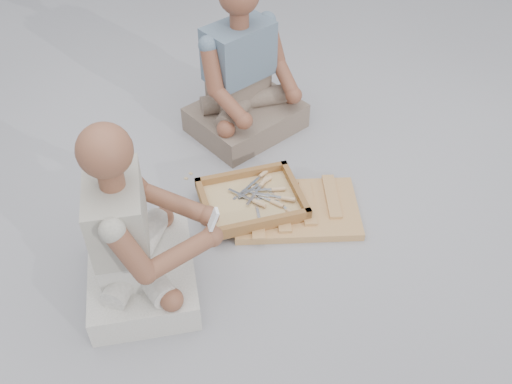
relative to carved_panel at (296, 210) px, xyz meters
name	(u,v)px	position (x,y,z in m)	size (l,w,h in m)	color
ground	(271,270)	(-0.25, -0.30, -0.02)	(60.00, 60.00, 0.00)	#9D9DA2
carved_panel	(296,210)	(0.00, 0.00, 0.00)	(0.62, 0.41, 0.04)	olive
tool_tray	(252,200)	(-0.20, 0.10, 0.04)	(0.52, 0.43, 0.06)	brown
chisel_0	(261,185)	(-0.12, 0.17, 0.06)	(0.17, 0.16, 0.02)	silver
chisel_1	(273,202)	(-0.11, 0.04, 0.05)	(0.15, 0.19, 0.02)	silver
chisel_2	(277,195)	(-0.07, 0.09, 0.05)	(0.13, 0.20, 0.02)	silver
chisel_3	(263,182)	(-0.11, 0.19, 0.06)	(0.21, 0.10, 0.02)	silver
chisel_4	(274,189)	(-0.07, 0.12, 0.06)	(0.22, 0.08, 0.02)	silver
chisel_5	(284,198)	(-0.05, 0.04, 0.06)	(0.19, 0.14, 0.02)	silver
chisel_6	(271,199)	(-0.11, 0.07, 0.05)	(0.21, 0.10, 0.02)	silver
chisel_7	(256,202)	(-0.19, 0.07, 0.06)	(0.14, 0.19, 0.02)	silver
chisel_8	(254,182)	(-0.14, 0.22, 0.05)	(0.20, 0.13, 0.02)	silver
chisel_9	(289,211)	(-0.06, -0.04, 0.05)	(0.09, 0.21, 0.02)	silver
chisel_10	(261,175)	(-0.09, 0.24, 0.06)	(0.20, 0.13, 0.02)	silver
chisel_11	(254,195)	(-0.18, 0.13, 0.05)	(0.06, 0.22, 0.02)	silver
wood_chip_0	(220,216)	(-0.37, 0.11, -0.02)	(0.02, 0.01, 0.00)	tan
wood_chip_1	(275,184)	(-0.02, 0.23, -0.02)	(0.02, 0.01, 0.00)	tan
wood_chip_2	(218,181)	(-0.30, 0.36, -0.02)	(0.02, 0.01, 0.00)	tan
wood_chip_3	(191,174)	(-0.42, 0.47, -0.02)	(0.02, 0.01, 0.00)	tan
wood_chip_4	(245,191)	(-0.19, 0.23, -0.02)	(0.02, 0.01, 0.00)	tan
wood_chip_5	(186,178)	(-0.45, 0.44, -0.02)	(0.02, 0.01, 0.00)	tan
wood_chip_6	(213,193)	(-0.35, 0.28, -0.02)	(0.02, 0.01, 0.00)	tan
wood_chip_7	(215,243)	(-0.44, -0.06, -0.02)	(0.02, 0.01, 0.00)	tan
wood_chip_8	(199,207)	(-0.45, 0.21, -0.02)	(0.02, 0.01, 0.00)	tan
craftsman	(134,240)	(-0.81, -0.18, 0.28)	(0.63, 0.63, 0.88)	beige
companion	(244,83)	(0.00, 0.76, 0.28)	(0.71, 0.64, 0.92)	#715F51
mobile_phone	(213,219)	(-0.50, -0.29, 0.40)	(0.05, 0.05, 0.10)	white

